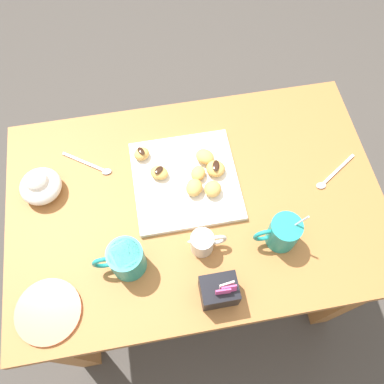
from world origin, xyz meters
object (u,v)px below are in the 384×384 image
at_px(coffee_mug_teal_right, 126,259).
at_px(beignet_2, 159,173).
at_px(sugar_caddy, 219,291).
at_px(cream_pitcher_white, 203,242).
at_px(dining_table, 195,219).
at_px(beignet_0, 205,157).
at_px(beignet_5, 213,189).
at_px(pastry_plate_square, 186,180).
at_px(ice_cream_bowl, 40,185).
at_px(beignet_4, 216,169).
at_px(beignet_3, 194,188).
at_px(beignet_1, 198,173).
at_px(saucer_coral_left, 48,312).
at_px(coffee_mug_teal_left, 283,232).
at_px(beignet_6, 142,154).

height_order(coffee_mug_teal_right, beignet_2, coffee_mug_teal_right).
distance_m(sugar_caddy, beignet_2, 0.37).
distance_m(coffee_mug_teal_right, cream_pitcher_white, 0.20).
bearing_deg(dining_table, beignet_0, -112.08).
height_order(beignet_0, beignet_5, beignet_5).
bearing_deg(dining_table, beignet_5, -166.66).
bearing_deg(beignet_0, pastry_plate_square, 39.34).
bearing_deg(ice_cream_bowl, dining_table, 165.96).
xyz_separation_m(beignet_0, beignet_4, (-0.02, 0.04, -0.00)).
bearing_deg(beignet_4, beignet_3, 35.21).
distance_m(coffee_mug_teal_right, beignet_1, 0.31).
distance_m(coffee_mug_teal_right, sugar_caddy, 0.24).
xyz_separation_m(pastry_plate_square, beignet_2, (0.07, -0.03, 0.02)).
relative_size(pastry_plate_square, saucer_coral_left, 1.79).
distance_m(coffee_mug_teal_left, coffee_mug_teal_right, 0.41).
relative_size(coffee_mug_teal_left, beignet_6, 3.32).
height_order(dining_table, beignet_2, beignet_2).
bearing_deg(coffee_mug_teal_left, beignet_5, -47.26).
relative_size(saucer_coral_left, beignet_5, 3.36).
height_order(saucer_coral_left, beignet_3, beignet_3).
xyz_separation_m(saucer_coral_left, beignet_3, (-0.41, -0.26, 0.03)).
xyz_separation_m(beignet_2, beignet_4, (-0.16, 0.02, 0.00)).
bearing_deg(beignet_3, beignet_1, -112.85).
height_order(coffee_mug_teal_right, beignet_6, coffee_mug_teal_right).
distance_m(ice_cream_bowl, beignet_0, 0.47).
relative_size(sugar_caddy, beignet_3, 2.00).
height_order(coffee_mug_teal_left, beignet_0, coffee_mug_teal_left).
bearing_deg(dining_table, ice_cream_bowl, -14.04).
relative_size(coffee_mug_teal_right, beignet_2, 2.54).
bearing_deg(dining_table, beignet_2, -45.35).
distance_m(beignet_1, beignet_2, 0.11).
xyz_separation_m(dining_table, pastry_plate_square, (0.02, -0.06, 0.14)).
bearing_deg(beignet_1, beignet_3, 67.15).
distance_m(beignet_2, beignet_3, 0.11).
xyz_separation_m(beignet_0, beignet_2, (0.14, 0.03, -0.00)).
bearing_deg(ice_cream_bowl, cream_pitcher_white, 149.65).
bearing_deg(beignet_4, saucer_coral_left, 32.62).
bearing_deg(beignet_2, coffee_mug_teal_right, 64.21).
xyz_separation_m(coffee_mug_teal_left, beignet_2, (0.29, -0.24, -0.02)).
bearing_deg(beignet_5, beignet_3, -14.78).
distance_m(dining_table, sugar_caddy, 0.32).
bearing_deg(coffee_mug_teal_right, beignet_3, -139.56).
bearing_deg(beignet_6, beignet_4, 156.76).
relative_size(sugar_caddy, beignet_2, 2.04).
xyz_separation_m(ice_cream_bowl, beignet_3, (-0.42, 0.08, -0.00)).
relative_size(pastry_plate_square, beignet_3, 5.54).
xyz_separation_m(cream_pitcher_white, saucer_coral_left, (0.41, 0.10, -0.03)).
height_order(beignet_2, beignet_6, same).
height_order(beignet_4, beignet_6, beignet_4).
xyz_separation_m(dining_table, ice_cream_bowl, (0.42, -0.10, 0.17)).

